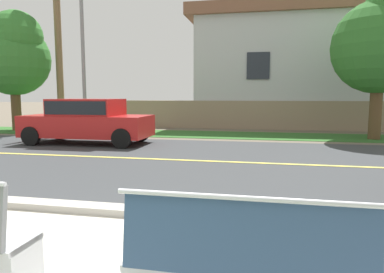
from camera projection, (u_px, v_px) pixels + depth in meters
ground_plane at (213, 152)px, 10.26m from camera, size 140.00×140.00×0.00m
curb_edge at (154, 213)px, 4.75m from camera, size 44.00×0.30×0.11m
street_asphalt at (205, 161)px, 8.80m from camera, size 52.00×8.00×0.01m
road_centre_line at (205, 161)px, 8.80m from camera, size 48.00×0.14×0.01m
far_verge_grass at (228, 135)px, 14.61m from camera, size 48.00×2.80×0.02m
bench_right at (245, 267)px, 2.45m from camera, size 1.75×0.48×1.01m
car_red_near at (87, 119)px, 11.93m from camera, size 4.30×1.86×1.54m
streetlamp at (85, 39)px, 15.19m from camera, size 0.24×2.10×7.21m
shade_tree_far_left at (14, 54)px, 16.12m from camera, size 3.33×3.33×5.49m
shade_tree_left at (384, 40)px, 12.70m from camera, size 3.44×3.44×5.68m
garden_wall at (245, 115)px, 17.27m from camera, size 13.00×0.36×1.40m
house_across_street at (307, 69)px, 19.45m from camera, size 12.60×6.91×6.22m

